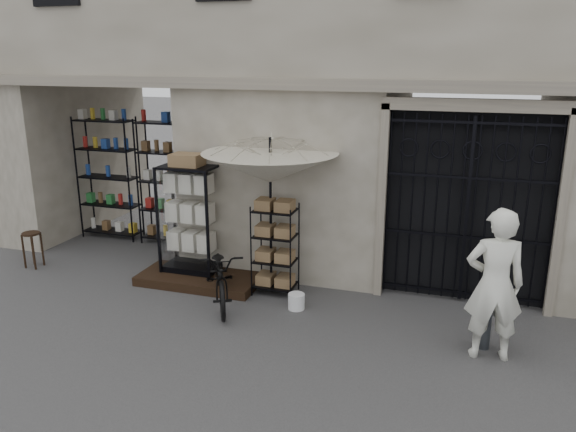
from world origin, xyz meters
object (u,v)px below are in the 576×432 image
(display_cabinet, at_px, (190,224))
(shopkeeper, at_px, (487,356))
(steel_bollard, at_px, (486,320))
(bicycle, at_px, (222,303))
(wire_rack, at_px, (275,251))
(wooden_stool, at_px, (33,249))
(white_bucket, at_px, (296,301))
(market_umbrella, at_px, (270,159))

(display_cabinet, bearing_deg, shopkeeper, -16.12)
(display_cabinet, relative_size, steel_bollard, 2.42)
(display_cabinet, distance_m, bicycle, 1.53)
(wire_rack, xyz_separation_m, bicycle, (-0.66, -0.63, -0.71))
(bicycle, relative_size, wooden_stool, 2.71)
(steel_bollard, bearing_deg, bicycle, 176.54)
(bicycle, distance_m, shopkeeper, 3.87)
(wire_rack, distance_m, white_bucket, 0.90)
(display_cabinet, height_order, steel_bollard, display_cabinet)
(market_umbrella, bearing_deg, bicycle, -128.58)
(display_cabinet, bearing_deg, wooden_stool, -174.11)
(market_umbrella, relative_size, wooden_stool, 4.63)
(wire_rack, distance_m, market_umbrella, 1.44)
(market_umbrella, distance_m, wooden_stool, 4.77)
(white_bucket, relative_size, wooden_stool, 0.39)
(white_bucket, height_order, wooden_stool, wooden_stool)
(white_bucket, xyz_separation_m, wooden_stool, (-4.99, 0.25, 0.22))
(market_umbrella, bearing_deg, display_cabinet, 176.53)
(display_cabinet, distance_m, market_umbrella, 1.88)
(wooden_stool, height_order, steel_bollard, steel_bollard)
(market_umbrella, distance_m, shopkeeper, 4.09)
(display_cabinet, height_order, market_umbrella, market_umbrella)
(market_umbrella, bearing_deg, steel_bollard, -16.03)
(bicycle, bearing_deg, display_cabinet, 111.23)
(bicycle, bearing_deg, wooden_stool, 146.63)
(market_umbrella, distance_m, bicycle, 2.32)
(wooden_stool, height_order, shopkeeper, wooden_stool)
(wooden_stool, bearing_deg, market_umbrella, 3.92)
(wire_rack, relative_size, bicycle, 0.84)
(market_umbrella, relative_size, white_bucket, 12.00)
(bicycle, bearing_deg, steel_bollard, -30.88)
(wooden_stool, distance_m, steel_bollard, 7.68)
(white_bucket, bearing_deg, bicycle, -172.30)
(white_bucket, xyz_separation_m, bicycle, (-1.15, -0.16, -0.12))
(bicycle, bearing_deg, shopkeeper, -33.83)
(steel_bollard, bearing_deg, market_umbrella, 163.97)
(shopkeeper, bearing_deg, wire_rack, -27.66)
(bicycle, distance_m, wooden_stool, 3.88)
(shopkeeper, bearing_deg, market_umbrella, -28.36)
(shopkeeper, bearing_deg, wooden_stool, -15.49)
(white_bucket, bearing_deg, wooden_stool, 177.19)
(steel_bollard, distance_m, shopkeeper, 0.45)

